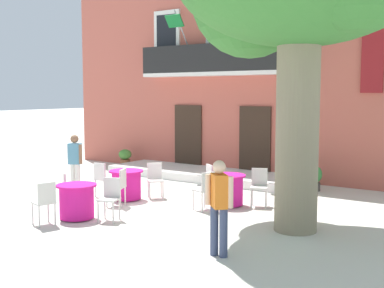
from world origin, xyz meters
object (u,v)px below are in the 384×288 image
at_px(cafe_chair_near_tree_2, 69,189).
at_px(cafe_chair_front_1, 205,188).
at_px(cafe_chair_near_tree_1, 110,196).
at_px(pedestrian_mid_plaza, 75,161).
at_px(cafe_table_middle, 126,185).
at_px(cafe_chair_front_0, 213,179).
at_px(cafe_table_near_tree, 77,201).
at_px(cafe_chair_middle_1, 119,185).
at_px(pedestrian_near_entrance, 219,202).
at_px(cafe_chair_middle_2, 155,178).
at_px(ground_planter_right, 315,177).
at_px(cafe_chair_middle_0, 103,177).
at_px(cafe_chair_front_2, 259,185).
at_px(cafe_chair_near_tree_0, 45,200).
at_px(cafe_table_front, 228,190).
at_px(ground_planter_left, 125,157).

bearing_deg(cafe_chair_near_tree_2, cafe_chair_front_1, 36.45).
height_order(cafe_chair_near_tree_1, pedestrian_mid_plaza, pedestrian_mid_plaza).
xyz_separation_m(cafe_table_middle, cafe_chair_front_0, (1.82, 1.27, 0.14)).
relative_size(cafe_table_near_tree, pedestrian_mid_plaza, 0.54).
relative_size(cafe_chair_near_tree_2, pedestrian_mid_plaza, 0.57).
relative_size(cafe_table_middle, cafe_chair_middle_1, 0.95).
height_order(cafe_chair_near_tree_2, pedestrian_near_entrance, pedestrian_near_entrance).
distance_m(cafe_chair_middle_2, ground_planter_right, 4.51).
distance_m(cafe_chair_middle_0, cafe_chair_front_2, 4.11).
xyz_separation_m(cafe_table_near_tree, cafe_chair_near_tree_0, (-0.13, -0.74, 0.14)).
relative_size(cafe_table_front, ground_planter_right, 1.24).
xyz_separation_m(cafe_chair_near_tree_0, ground_planter_left, (-4.10, 6.98, -0.15)).
bearing_deg(cafe_chair_front_0, ground_planter_left, 152.79).
bearing_deg(cafe_chair_near_tree_2, cafe_chair_middle_0, 108.18).
bearing_deg(cafe_chair_near_tree_0, cafe_chair_front_2, 55.39).
distance_m(cafe_chair_near_tree_2, cafe_table_front, 3.74).
xyz_separation_m(cafe_chair_middle_1, cafe_table_front, (2.12, 1.55, -0.14)).
bearing_deg(cafe_chair_middle_0, cafe_table_front, 16.94).
distance_m(cafe_chair_middle_2, cafe_chair_front_2, 2.75).
height_order(ground_planter_left, pedestrian_near_entrance, pedestrian_near_entrance).
bearing_deg(cafe_chair_middle_2, cafe_chair_middle_0, -150.39).
height_order(cafe_chair_middle_2, cafe_table_front, cafe_chair_middle_2).
relative_size(cafe_table_near_tree, cafe_chair_front_0, 0.95).
bearing_deg(cafe_table_front, cafe_chair_near_tree_2, -136.05).
relative_size(cafe_chair_front_1, pedestrian_mid_plaza, 0.57).
xyz_separation_m(cafe_chair_near_tree_2, cafe_chair_front_1, (2.52, 1.86, 0.00)).
bearing_deg(cafe_chair_front_1, cafe_table_front, 76.87).
xyz_separation_m(cafe_chair_middle_2, ground_planter_left, (-4.26, 3.56, -0.15)).
xyz_separation_m(cafe_table_near_tree, cafe_table_middle, (-0.44, 2.08, 0.00)).
bearing_deg(cafe_table_front, cafe_chair_middle_2, -171.71).
bearing_deg(ground_planter_right, cafe_table_middle, -132.54).
relative_size(cafe_chair_near_tree_0, cafe_chair_middle_0, 1.00).
distance_m(cafe_table_front, cafe_chair_front_0, 0.77).
distance_m(cafe_chair_middle_2, cafe_table_front, 2.04).
distance_m(cafe_chair_near_tree_0, cafe_chair_near_tree_2, 1.23).
distance_m(cafe_chair_front_1, ground_planter_right, 3.93).
height_order(cafe_chair_middle_1, pedestrian_mid_plaza, pedestrian_mid_plaza).
relative_size(cafe_chair_middle_2, cafe_chair_front_0, 1.00).
height_order(cafe_chair_near_tree_0, cafe_chair_front_0, same).
bearing_deg(cafe_chair_near_tree_2, cafe_chair_front_2, 41.61).
relative_size(cafe_chair_near_tree_2, ground_planter_left, 1.36).
xyz_separation_m(cafe_chair_near_tree_1, cafe_chair_middle_0, (-1.86, 1.66, 0.00)).
xyz_separation_m(cafe_chair_front_1, pedestrian_near_entrance, (1.96, -2.62, 0.38)).
bearing_deg(cafe_chair_near_tree_2, cafe_chair_middle_2, 73.53).
height_order(cafe_table_middle, pedestrian_mid_plaza, pedestrian_mid_plaza).
distance_m(cafe_chair_near_tree_0, cafe_chair_front_0, 4.36).
height_order(cafe_table_middle, cafe_chair_front_1, cafe_chair_front_1).
height_order(cafe_table_front, cafe_chair_front_0, cafe_chair_front_0).
xyz_separation_m(cafe_table_near_tree, cafe_chair_front_0, (1.39, 3.35, 0.14)).
bearing_deg(cafe_chair_front_1, cafe_table_middle, -176.18).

